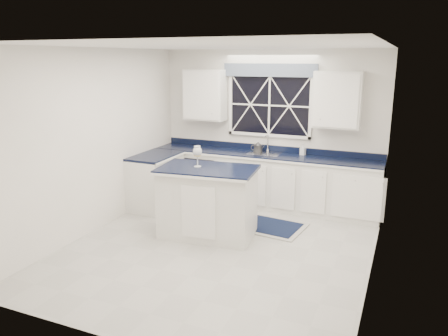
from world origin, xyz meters
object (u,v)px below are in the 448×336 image
at_px(wine_glass, 197,153).
at_px(soap_bottle, 303,150).
at_px(faucet, 267,143).
at_px(dishwasher, 207,177).
at_px(kettle, 258,147).
at_px(island, 208,202).

height_order(wine_glass, soap_bottle, wine_glass).
relative_size(faucet, wine_glass, 0.99).
height_order(dishwasher, kettle, kettle).
xyz_separation_m(faucet, kettle, (-0.15, -0.07, -0.08)).
bearing_deg(soap_bottle, faucet, 177.89).
distance_m(dishwasher, soap_bottle, 1.86).
xyz_separation_m(faucet, island, (-0.33, -1.79, -0.58)).
relative_size(island, kettle, 5.94).
xyz_separation_m(dishwasher, kettle, (0.95, 0.13, 0.61)).
bearing_deg(dishwasher, faucet, 10.02).
height_order(island, wine_glass, wine_glass).
bearing_deg(soap_bottle, island, -118.71).
height_order(faucet, island, faucet).
bearing_deg(island, wine_glass, 175.72).
xyz_separation_m(island, soap_bottle, (0.97, 1.77, 0.52)).
bearing_deg(faucet, island, -100.32).
bearing_deg(kettle, wine_glass, -111.24).
height_order(faucet, wine_glass, wine_glass).
bearing_deg(dishwasher, island, -64.21).
xyz_separation_m(faucet, soap_bottle, (0.64, -0.02, -0.06)).
relative_size(dishwasher, faucet, 2.72).
relative_size(faucet, kettle, 1.23).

